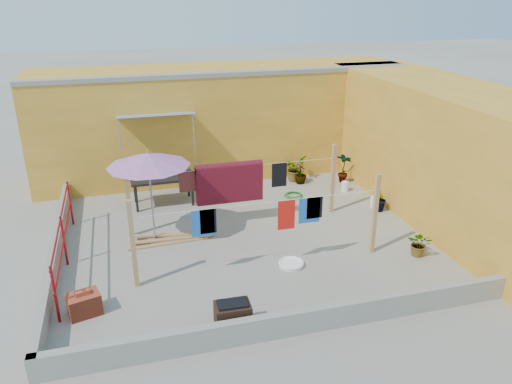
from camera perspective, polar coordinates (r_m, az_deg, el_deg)
ground at (r=11.57m, az=-1.33°, el=-5.20°), size 80.00×80.00×0.00m
wall_back at (r=15.41m, az=-3.93°, el=8.22°), size 11.00×3.27×3.21m
wall_right at (r=13.13m, az=21.24°, el=4.20°), size 2.40×9.00×3.20m
parapet_front at (r=8.54m, az=4.81°, el=-14.57°), size 8.30×0.16×0.44m
parapet_left at (r=11.30m, az=-21.94°, el=-6.39°), size 0.16×7.30×0.44m
red_railing at (r=10.88m, az=-21.21°, el=-4.46°), size 0.05×4.20×1.10m
clothesline_rig at (r=11.58m, az=-2.57°, el=0.45°), size 5.09×2.35×1.80m
patio_umbrella at (r=10.89m, az=-12.21°, el=3.57°), size 2.32×2.32×2.16m
outdoor_table at (r=13.29m, az=-10.63°, el=1.44°), size 1.66×0.85×0.77m
brick_stack at (r=9.45m, az=-19.06°, el=-11.99°), size 0.64×0.53×0.48m
lumber_pile at (r=11.53m, az=-9.65°, el=-5.30°), size 1.97×0.57×0.12m
brazier at (r=8.58m, az=-2.66°, el=-14.01°), size 0.61×0.42×0.54m
white_basin at (r=10.45m, az=4.05°, el=-8.17°), size 0.53×0.53×0.09m
water_jug_a at (r=14.32m, az=10.12°, el=0.63°), size 0.20×0.20×0.32m
water_jug_b at (r=13.40m, az=13.37°, el=-1.13°), size 0.22×0.22×0.34m
green_hose at (r=13.81m, az=4.32°, el=-0.37°), size 0.52×0.52×0.08m
plant_back_a at (r=14.87m, az=4.40°, el=2.72°), size 0.89×0.89×0.75m
plant_back_b at (r=14.67m, az=5.13°, el=2.13°), size 0.41×0.41×0.61m
plant_right_a at (r=14.89m, az=10.00°, el=2.79°), size 0.57×0.58×0.91m
plant_right_b at (r=13.11m, az=13.99°, el=-0.79°), size 0.45×0.48×0.69m
plant_right_c at (r=11.25m, az=18.21°, el=-5.65°), size 0.66×0.65×0.56m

